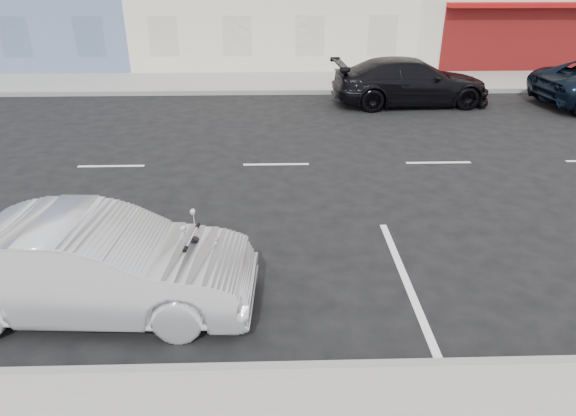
{
  "coord_description": "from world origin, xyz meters",
  "views": [
    {
      "loc": [
        -2.05,
        -11.7,
        4.59
      ],
      "look_at": [
        -1.83,
        -4.03,
        0.8
      ],
      "focal_mm": 32.0,
      "sensor_mm": 36.0,
      "label": 1
    }
  ],
  "objects": [
    {
      "name": "ground",
      "position": [
        0.0,
        0.0,
        0.0
      ],
      "size": [
        120.0,
        120.0,
        0.0
      ],
      "primitive_type": "plane",
      "color": "black",
      "rests_on": "ground"
    },
    {
      "name": "sidewalk_far",
      "position": [
        -5.0,
        8.7,
        0.07
      ],
      "size": [
        80.0,
        3.4,
        0.15
      ],
      "primitive_type": "cube",
      "color": "gray",
      "rests_on": "ground"
    },
    {
      "name": "curb_near",
      "position": [
        -5.0,
        -7.0,
        0.08
      ],
      "size": [
        80.0,
        0.12,
        0.16
      ],
      "primitive_type": "cube",
      "color": "gray",
      "rests_on": "ground"
    },
    {
      "name": "curb_far",
      "position": [
        -5.0,
        7.0,
        0.08
      ],
      "size": [
        80.0,
        0.12,
        0.16
      ],
      "primitive_type": "cube",
      "color": "gray",
      "rests_on": "ground"
    },
    {
      "name": "motorcycle",
      "position": [
        -2.96,
        -5.44,
        0.49
      ],
      "size": [
        2.12,
        0.7,
        1.06
      ],
      "rotation": [
        0.0,
        0.0,
        -0.12
      ],
      "color": "black",
      "rests_on": "ground"
    },
    {
      "name": "sedan_silver",
      "position": [
        -4.55,
        -5.61,
        0.73
      ],
      "size": [
        4.48,
        1.76,
        1.45
      ],
      "primitive_type": "imported",
      "rotation": [
        0.0,
        0.0,
        1.52
      ],
      "color": "#B3B4BB",
      "rests_on": "ground"
    },
    {
      "name": "car_far",
      "position": [
        2.59,
        5.54,
        0.77
      ],
      "size": [
        5.4,
        2.46,
        1.53
      ],
      "primitive_type": "imported",
      "rotation": [
        0.0,
        0.0,
        1.63
      ],
      "color": "black",
      "rests_on": "ground"
    }
  ]
}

